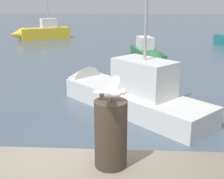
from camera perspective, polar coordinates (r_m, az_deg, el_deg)
The scene contains 5 objects.
mooring_post at distance 3.34m, azimuth -0.24°, elevation -8.37°, with size 0.36×0.36×0.76m, color #382D23.
seagull at distance 3.16m, azimuth -0.19°, elevation -0.27°, with size 0.39×0.69×0.20m.
boat_white at distance 9.66m, azimuth 1.21°, elevation -0.12°, with size 5.31×5.28×4.44m.
boat_green at distance 16.50m, azimuth 7.01°, elevation 6.61°, with size 1.92×4.65×1.38m.
boat_yellow at distance 26.00m, azimuth -13.35°, elevation 10.49°, with size 4.69×3.44×4.83m.
Camera 1 is at (0.68, -3.37, 3.36)m, focal length 48.46 mm.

